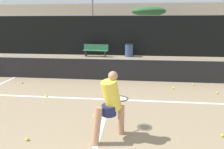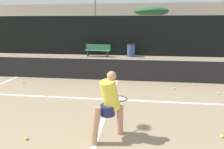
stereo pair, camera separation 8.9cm
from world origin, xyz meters
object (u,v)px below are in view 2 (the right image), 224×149
courtside_bench (98,50)px  trash_bin (131,50)px  parked_car (181,45)px  player_practicing (109,103)px

courtside_bench → trash_bin: bearing=11.1°
parked_car → courtside_bench: bearing=-154.8°
trash_bin → parked_car: (3.96, 2.77, 0.13)m
player_practicing → parked_car: bearing=29.3°
player_practicing → parked_car: size_ratio=0.32×
courtside_bench → trash_bin: trash_bin is taller
courtside_bench → trash_bin: 2.38m
trash_bin → parked_car: parked_car is taller
trash_bin → parked_car: 4.83m
courtside_bench → parked_car: 6.99m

